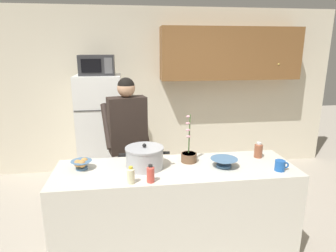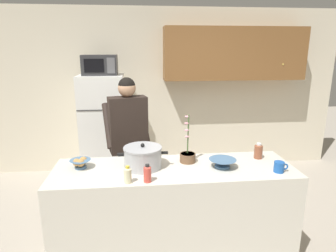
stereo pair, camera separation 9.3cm
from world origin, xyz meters
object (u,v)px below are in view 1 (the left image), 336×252
bread_bowl (82,164)px  bottle_near_edge (151,174)px  refrigerator (101,129)px  bottle_mid_counter (131,175)px  empty_bowl (224,162)px  bottle_far_corner (258,150)px  person_near_pot (128,132)px  potted_orchid (189,155)px  coffee_mug (280,166)px  cooking_pot (145,157)px  microwave (97,65)px

bread_bowl → bottle_near_edge: bottle_near_edge is taller
refrigerator → bottle_mid_counter: bearing=-78.7°
bread_bowl → empty_bowl: bread_bowl is taller
bottle_far_corner → person_near_pot: bearing=153.7°
empty_bowl → potted_orchid: potted_orchid is taller
refrigerator → bottle_near_edge: bearing=-74.6°
refrigerator → bread_bowl: refrigerator is taller
coffee_mug → empty_bowl: 0.49m
refrigerator → bread_bowl: 1.78m
bottle_near_edge → bottle_far_corner: size_ratio=0.97×
bread_bowl → potted_orchid: bearing=2.9°
bottle_mid_counter → bottle_near_edge: bearing=0.6°
person_near_pot → bottle_near_edge: (0.18, -1.06, -0.05)m
cooking_pot → empty_bowl: size_ratio=1.83×
coffee_mug → cooking_pot: bearing=169.1°
bottle_near_edge → potted_orchid: (0.40, 0.39, -0.01)m
bottle_mid_counter → bottle_far_corner: bearing=18.3°
potted_orchid → bottle_near_edge: bearing=-135.4°
microwave → potted_orchid: (0.98, -1.70, -0.77)m
bottle_mid_counter → bottle_far_corner: bottle_far_corner is taller
refrigerator → coffee_mug: size_ratio=12.30×
coffee_mug → empty_bowl: coffee_mug is taller
microwave → empty_bowl: bearing=-55.7°
bottle_near_edge → bread_bowl: bearing=150.1°
person_near_pot → coffee_mug: bearing=-36.1°
bottle_near_edge → potted_orchid: size_ratio=0.32×
person_near_pot → bread_bowl: bearing=-120.1°
empty_bowl → bottle_near_edge: size_ratio=1.65×
cooking_pot → empty_bowl: (0.72, -0.08, -0.05)m
coffee_mug → person_near_pot: bearing=143.9°
bread_bowl → potted_orchid: size_ratio=0.40×
microwave → coffee_mug: size_ratio=3.66×
microwave → cooking_pot: (0.55, -1.79, -0.73)m
cooking_pot → potted_orchid: size_ratio=0.98×
person_near_pot → coffee_mug: (1.34, -0.98, -0.08)m
cooking_pot → coffee_mug: cooking_pot is taller
coffee_mug → bottle_near_edge: bottle_near_edge is taller
refrigerator → bottle_far_corner: (1.69, -1.70, 0.19)m
microwave → bread_bowl: size_ratio=2.55×
bread_bowl → microwave: bearing=89.5°
bottle_mid_counter → empty_bowl: bearing=15.0°
person_near_pot → cooking_pot: bearing=-78.6°
cooking_pot → bottle_far_corner: bearing=5.6°
coffee_mug → bottle_mid_counter: size_ratio=0.90×
cooking_pot → potted_orchid: bearing=11.4°
cooking_pot → potted_orchid: (0.43, 0.09, -0.03)m
bottle_mid_counter → person_near_pot: bearing=91.2°
microwave → bottle_far_corner: bearing=-44.7°
refrigerator → empty_bowl: refrigerator is taller
coffee_mug → empty_bowl: size_ratio=0.52×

